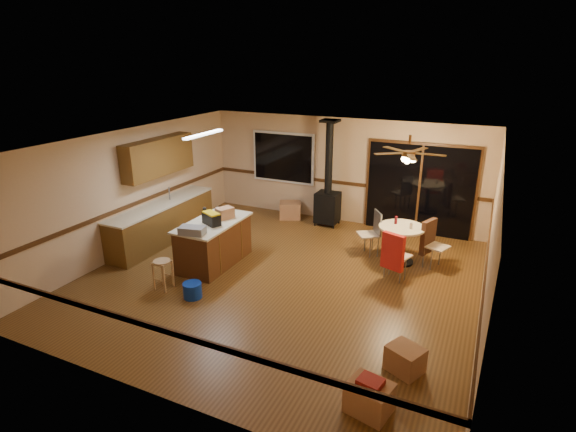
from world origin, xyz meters
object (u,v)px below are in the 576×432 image
Objects in this scene: toolbox_grey at (192,230)px; box_under_window at (290,210)px; dining_table at (401,238)px; box_corner_b at (405,359)px; bar_stool at (163,275)px; wood_stove at (328,197)px; blue_bucket at (192,290)px; chair_right at (429,237)px; chair_left at (373,228)px; toolbox_black at (211,219)px; chair_near at (394,251)px; box_corner_a at (369,398)px; kitchen_island at (214,243)px.

box_under_window is at bearing 86.49° from toolbox_grey.
dining_table reaches higher than box_corner_b.
bar_stool is at bearing -115.76° from toolbox_grey.
wood_stove is 4.70× the size of box_under_window.
box_corner_b is at bearing -6.10° from blue_bucket.
wood_stove reaches higher than box_corner_b.
toolbox_grey is 0.67× the size of chair_right.
chair_left is (-0.61, 0.16, 0.06)m from dining_table.
toolbox_black is 1.52m from blue_bucket.
bar_stool is 4.22m from chair_near.
chair_right is 4.40m from box_corner_a.
wood_stove is at bearing 71.30° from toolbox_grey.
box_corner_b is (3.90, -4.82, -0.04)m from box_under_window.
kitchen_island is at bearing -167.46° from chair_near.
blue_bucket is 0.61× the size of box_under_window.
toolbox_black reaches higher than kitchen_island.
toolbox_black is 1.19× the size of blue_bucket.
kitchen_island is 0.57m from toolbox_black.
toolbox_black is 4.68m from box_corner_a.
chair_left is 1.22m from chair_near.
chair_near is at bearing -47.04° from wood_stove.
toolbox_black is 0.69× the size of chair_left.
box_corner_a is (3.86, -2.51, -0.82)m from toolbox_black.
box_under_window is at bearing 128.95° from box_corner_b.
box_corner_a is (3.66, -5.73, -0.03)m from box_under_window.
kitchen_island is at bearing 92.36° from toolbox_grey.
toolbox_black reaches higher than box_under_window.
chair_near is at bearing -87.56° from dining_table.
chair_left is 1.12× the size of box_corner_a.
box_corner_a is (2.62, -5.68, -0.54)m from wood_stove.
blue_bucket is at bearing -138.79° from chair_right.
toolbox_grey is 0.84× the size of bar_stool.
bar_stool is 5.16m from chair_right.
toolbox_black reaches higher than chair_right.
chair_left reaches higher than box_under_window.
toolbox_black is at bearing -111.30° from wood_stove.
kitchen_island reaches higher than box_corner_a.
toolbox_grey is (0.03, -0.71, 0.52)m from kitchen_island.
dining_table is (3.64, 2.91, 0.25)m from bar_stool.
kitchen_island is 3.80× the size of box_corner_b.
wood_stove is at bearing 120.95° from box_corner_b.
toolbox_black is at bearing -154.07° from chair_right.
blue_bucket is at bearing -73.58° from toolbox_black.
toolbox_black is 0.55× the size of chair_near.
wood_stove reaches higher than kitchen_island.
box_corner_b is (0.73, -2.49, -0.42)m from chair_near.
dining_table is at bearing 38.68° from bar_stool.
box_corner_b is (0.24, 0.91, -0.01)m from box_corner_a.
chair_near reaches higher than bar_stool.
wood_stove is 2.93m from chair_right.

